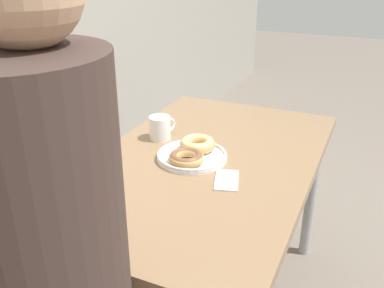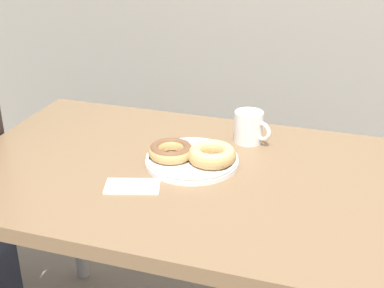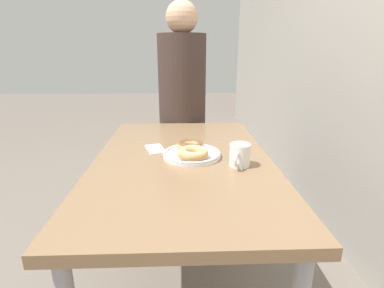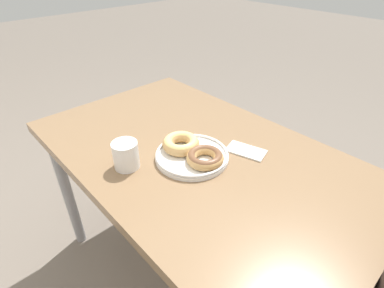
{
  "view_description": "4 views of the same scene",
  "coord_description": "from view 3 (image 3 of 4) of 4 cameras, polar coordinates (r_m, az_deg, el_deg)",
  "views": [
    {
      "loc": [
        -1.3,
        -0.4,
        1.44
      ],
      "look_at": [
        -0.02,
        0.17,
        0.8
      ],
      "focal_mm": 40.0,
      "sensor_mm": 36.0,
      "label": 1
    },
    {
      "loc": [
        0.39,
        -1.08,
        1.41
      ],
      "look_at": [
        -0.02,
        0.17,
        0.8
      ],
      "focal_mm": 50.0,
      "sensor_mm": 36.0,
      "label": 2
    },
    {
      "loc": [
        1.24,
        0.12,
        1.21
      ],
      "look_at": [
        -0.02,
        0.17,
        0.8
      ],
      "focal_mm": 28.0,
      "sensor_mm": 36.0,
      "label": 3
    },
    {
      "loc": [
        -0.64,
        0.75,
        1.37
      ],
      "look_at": [
        -0.02,
        0.17,
        0.8
      ],
      "focal_mm": 28.0,
      "sensor_mm": 36.0,
      "label": 4
    }
  ],
  "objects": [
    {
      "name": "dining_table",
      "position": [
        1.36,
        -1.71,
        -5.69
      ],
      "size": [
        1.28,
        0.78,
        0.74
      ],
      "color": "#846647",
      "rests_on": "ground_plane"
    },
    {
      "name": "donut_plate",
      "position": [
        1.33,
        -0.02,
        -1.44
      ],
      "size": [
        0.29,
        0.26,
        0.06
      ],
      "color": "white",
      "rests_on": "dining_table"
    },
    {
      "name": "coffee_mug",
      "position": [
        1.24,
        9.08,
        -2.07
      ],
      "size": [
        0.12,
        0.09,
        0.09
      ],
      "color": "white",
      "rests_on": "dining_table"
    },
    {
      "name": "person_figure",
      "position": [
        2.1,
        -1.87,
        6.45
      ],
      "size": [
        0.34,
        0.32,
        1.49
      ],
      "color": "#232838",
      "rests_on": "ground_plane"
    },
    {
      "name": "napkin",
      "position": [
        1.45,
        -7.03,
        -0.97
      ],
      "size": [
        0.15,
        0.11,
        0.01
      ],
      "color": "white",
      "rests_on": "dining_table"
    }
  ]
}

